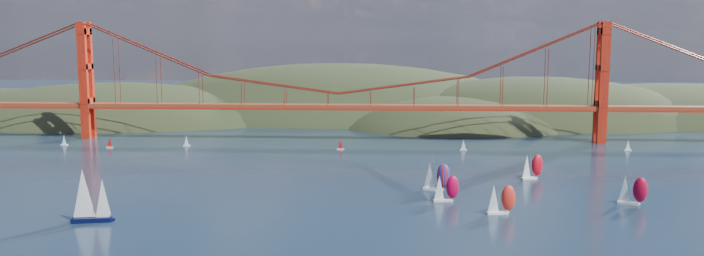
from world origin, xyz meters
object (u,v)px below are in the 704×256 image
at_px(racer_2, 632,190).
at_px(racer_rwb, 436,176).
at_px(racer_1, 501,199).
at_px(racer_0, 446,188).
at_px(sloop_navy, 89,196).
at_px(racer_3, 532,166).

distance_m(racer_2, racer_rwb, 57.56).
relative_size(racer_1, racer_2, 0.98).
bearing_deg(racer_1, racer_0, 126.71).
relative_size(racer_1, racer_rwb, 0.92).
bearing_deg(racer_2, racer_rwb, -175.04).
relative_size(sloop_navy, racer_1, 1.73).
relative_size(racer_0, racer_1, 0.96).
bearing_deg(sloop_navy, racer_1, -3.74).
height_order(racer_0, racer_3, racer_3).
distance_m(racer_0, racer_2, 53.72).
distance_m(racer_1, racer_2, 41.87).
height_order(racer_3, racer_rwb, racer_rwb).
bearing_deg(racer_0, sloop_navy, -172.93).
xyz_separation_m(racer_3, racer_rwb, (-33.74, -19.31, 0.22)).
relative_size(racer_0, racer_2, 0.94).
relative_size(racer_0, racer_3, 0.93).
distance_m(racer_3, racer_rwb, 38.87).
bearing_deg(racer_2, racer_0, -160.28).
bearing_deg(racer_2, racer_1, -141.60).
xyz_separation_m(sloop_navy, racer_0, (95.12, 27.67, -2.81)).
bearing_deg(racer_rwb, sloop_navy, -138.49).
xyz_separation_m(sloop_navy, racer_1, (109.09, 14.18, -2.65)).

